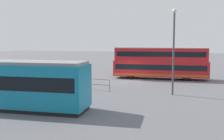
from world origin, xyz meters
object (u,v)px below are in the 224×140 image
Objects in this scene: double_decker_bus at (160,63)px; pedestrian_near_railing at (65,79)px; info_sign at (26,70)px; street_lamp at (174,45)px.

double_decker_bus is 6.63× the size of pedestrian_near_railing.
double_decker_bus is 15.58m from info_sign.
info_sign is at bearing -11.60° from pedestrian_near_railing.
pedestrian_near_railing is at bearing 54.83° from double_decker_bus.
double_decker_bus is at bearing -73.80° from street_lamp.
street_lamp is (-9.92, -0.97, 3.23)m from pedestrian_near_railing.
info_sign is at bearing -0.52° from street_lamp.
info_sign is at bearing 35.97° from double_decker_bus.
street_lamp is at bearing 106.20° from double_decker_bus.
street_lamp reaches higher than info_sign.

